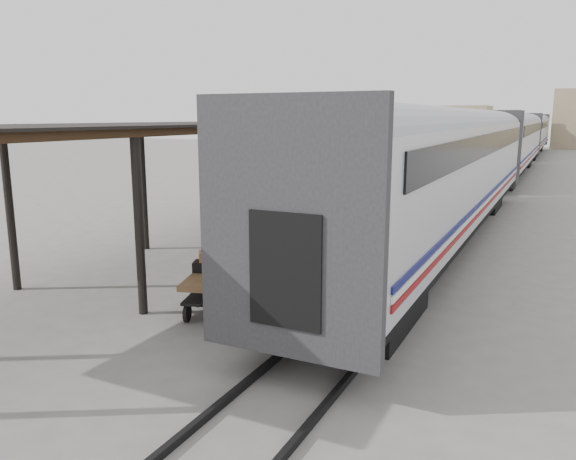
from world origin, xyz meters
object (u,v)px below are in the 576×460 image
Objects in this scene: baggage_cart at (221,281)px; porter at (213,241)px; luggage_tug at (360,187)px; pedestrian at (323,188)px.

porter reaches higher than baggage_cart.
baggage_cart is at bearing 34.80° from porter.
pedestrian is (-0.58, -3.83, 0.34)m from luggage_tug.
baggage_cart is 1.93× the size of luggage_tug.
porter is at bearing -86.75° from baggage_cart.
porter is at bearing -83.77° from luggage_tug.
luggage_tug is 0.78× the size of pedestrian.
porter reaches higher than luggage_tug.
luggage_tug is at bearing -116.02° from pedestrian.
luggage_tug is at bearing 81.59° from baggage_cart.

